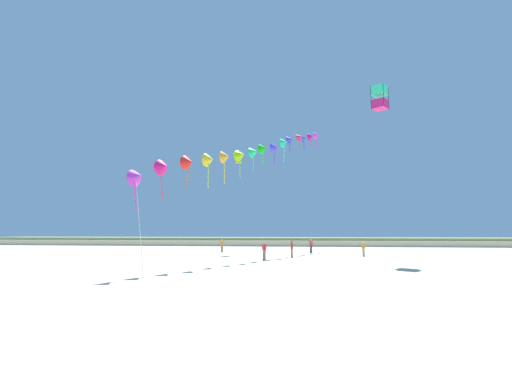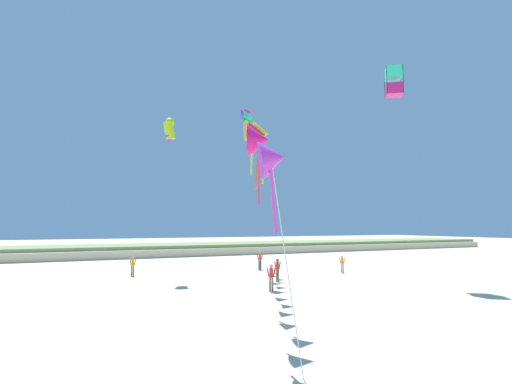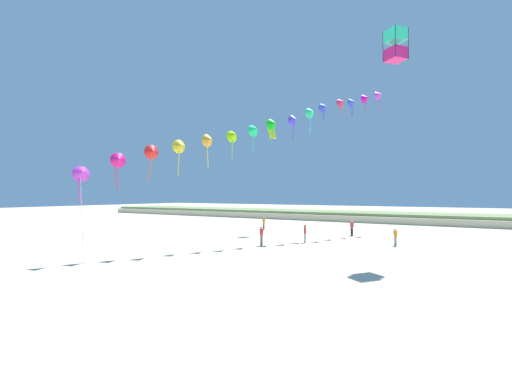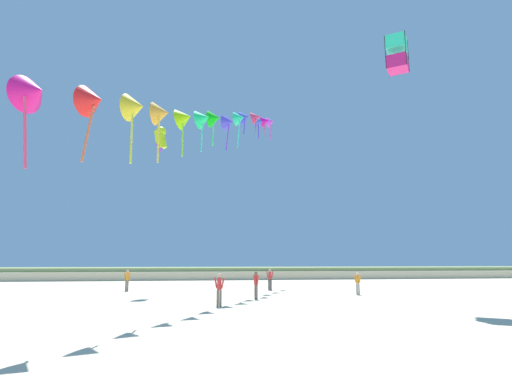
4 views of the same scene
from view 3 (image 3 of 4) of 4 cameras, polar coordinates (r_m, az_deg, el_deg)
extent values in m
plane|color=beige|center=(23.18, -8.65, -11.73)|extent=(240.00, 240.00, 0.00)
cube|color=beige|center=(63.02, 18.01, -4.07)|extent=(120.00, 11.93, 1.05)
cube|color=#7A8E56|center=(62.98, 18.01, -3.46)|extent=(120.00, 10.14, 0.60)
cylinder|color=#726656|center=(43.98, 1.36, -5.81)|extent=(0.12, 0.12, 0.84)
cylinder|color=#726656|center=(44.09, 1.23, -5.79)|extent=(0.12, 0.12, 0.84)
cylinder|color=orange|center=(43.98, 1.29, -4.86)|extent=(0.22, 0.22, 0.60)
cylinder|color=orange|center=(43.83, 1.46, -4.82)|extent=(0.22, 0.14, 0.57)
cylinder|color=orange|center=(44.12, 1.13, -4.79)|extent=(0.22, 0.14, 0.57)
sphere|color=tan|center=(43.95, 1.29, -4.32)|extent=(0.23, 0.23, 0.23)
cylinder|color=#726656|center=(30.66, 0.83, -8.14)|extent=(0.13, 0.13, 0.87)
cylinder|color=#726656|center=(30.54, 0.99, -8.17)|extent=(0.13, 0.13, 0.87)
cylinder|color=red|center=(30.51, 0.91, -6.78)|extent=(0.23, 0.23, 0.61)
cylinder|color=red|center=(30.66, 0.70, -6.66)|extent=(0.22, 0.16, 0.58)
cylinder|color=red|center=(30.34, 1.12, -6.72)|extent=(0.22, 0.16, 0.58)
sphere|color=tan|center=(30.46, 0.91, -5.97)|extent=(0.23, 0.23, 0.23)
cylinder|color=#726656|center=(32.89, 8.16, -7.61)|extent=(0.13, 0.13, 0.86)
cylinder|color=#726656|center=(32.74, 8.17, -7.64)|extent=(0.13, 0.13, 0.86)
cylinder|color=red|center=(32.73, 8.17, -6.35)|extent=(0.23, 0.23, 0.61)
cylinder|color=red|center=(32.92, 8.15, -6.23)|extent=(0.17, 0.22, 0.58)
cylinder|color=red|center=(32.54, 8.18, -6.30)|extent=(0.17, 0.22, 0.58)
sphere|color=brown|center=(32.69, 8.16, -5.60)|extent=(0.23, 0.23, 0.23)
cylinder|color=black|center=(39.12, 15.78, -6.44)|extent=(0.13, 0.13, 0.88)
cylinder|color=black|center=(39.20, 15.59, -6.43)|extent=(0.13, 0.13, 0.88)
cylinder|color=red|center=(39.09, 15.68, -5.34)|extent=(0.23, 0.23, 0.62)
cylinder|color=red|center=(38.97, 15.93, -5.29)|extent=(0.22, 0.14, 0.59)
cylinder|color=red|center=(39.19, 15.44, -5.26)|extent=(0.22, 0.14, 0.59)
sphere|color=tan|center=(39.05, 15.68, -4.71)|extent=(0.24, 0.24, 0.24)
cylinder|color=gray|center=(32.83, 22.14, -7.66)|extent=(0.12, 0.12, 0.79)
cylinder|color=gray|center=(32.73, 22.30, -7.68)|extent=(0.12, 0.12, 0.79)
cylinder|color=orange|center=(32.70, 22.22, -6.50)|extent=(0.21, 0.21, 0.56)
cylinder|color=orange|center=(32.83, 22.01, -6.40)|extent=(0.19, 0.18, 0.53)
cylinder|color=orange|center=(32.56, 22.43, -6.45)|extent=(0.19, 0.18, 0.53)
sphere|color=beige|center=(32.66, 22.21, -5.82)|extent=(0.21, 0.21, 0.21)
cone|color=#C235CC|center=(25.88, -27.03, 2.87)|extent=(1.22, 1.35, 1.20)
cylinder|color=#E539C7|center=(25.82, -27.37, 0.30)|extent=(0.27, 0.12, 1.88)
cone|color=#E5167F|center=(26.68, -21.95, 5.02)|extent=(1.19, 1.31, 1.11)
cylinder|color=#E53967|center=(26.56, -22.27, 2.40)|extent=(0.19, 0.30, 2.00)
cone|color=red|center=(27.36, -16.88, 6.45)|extent=(1.15, 1.31, 1.12)
cylinder|color=#E56239|center=(27.20, -17.19, 3.90)|extent=(0.30, 0.19, 2.00)
cone|color=gold|center=(27.93, -12.47, 7.47)|extent=(1.07, 1.29, 1.11)
cylinder|color=#CFE539|center=(27.72, -12.76, 4.85)|extent=(0.15, 0.30, 2.14)
cone|color=gold|center=(29.51, -7.80, 8.58)|extent=(1.01, 1.26, 1.13)
cylinder|color=yellow|center=(29.26, -8.06, 6.07)|extent=(0.09, 0.24, 2.17)
cone|color=#97E00C|center=(30.74, -3.72, 9.40)|extent=(1.25, 1.36, 1.22)
cylinder|color=#80E539|center=(30.49, -3.97, 7.24)|extent=(0.11, 0.22, 1.92)
cone|color=#1AE279|center=(31.89, -0.22, 10.34)|extent=(1.26, 1.37, 1.21)
cylinder|color=#39E5B4|center=(31.61, -0.44, 8.35)|extent=(0.15, 0.29, 1.82)
cone|color=#0CC914|center=(33.59, 2.88, 11.28)|extent=(1.12, 1.31, 1.14)
cylinder|color=#39E56A|center=(33.31, 2.68, 9.58)|extent=(0.14, 0.09, 1.63)
cone|color=#463FDD|center=(35.41, 6.42, 11.81)|extent=(1.18, 1.32, 1.12)
cylinder|color=#6A39E5|center=(35.08, 6.23, 10.00)|extent=(0.25, 0.14, 1.87)
cone|color=#21DE8F|center=(37.09, 9.20, 12.99)|extent=(1.22, 1.35, 1.17)
cylinder|color=#39E5C6|center=(36.70, 9.04, 11.04)|extent=(0.24, 0.12, 2.19)
cone|color=blue|center=(39.00, 11.37, 13.67)|extent=(1.25, 1.36, 1.18)
cylinder|color=#5339E5|center=(38.69, 11.22, 12.50)|extent=(0.15, 0.20, 1.24)
cone|color=#D53364|center=(40.77, 14.14, 14.29)|extent=(1.31, 1.40, 1.22)
cylinder|color=#E53944|center=(40.46, 14.00, 13.19)|extent=(0.09, 0.21, 1.22)
cone|color=blue|center=(42.78, 15.84, 14.13)|extent=(1.07, 1.28, 1.11)
cylinder|color=#4339E5|center=(42.44, 15.71, 12.93)|extent=(0.11, 0.13, 1.47)
cone|color=#D6109E|center=(44.86, 17.89, 14.66)|extent=(1.23, 1.35, 1.18)
cylinder|color=#E5398B|center=(44.50, 17.77, 13.52)|extent=(0.21, 0.09, 1.47)
cone|color=#D344EA|center=(47.23, 19.86, 14.99)|extent=(1.25, 1.36, 1.19)
cylinder|color=#E539D3|center=(46.82, 19.75, 13.68)|extent=(0.08, 0.22, 1.85)
cylinder|color=silver|center=(25.51, -27.04, -3.58)|extent=(0.90, 0.31, 6.25)
cube|color=#CE1D73|center=(28.68, 22.24, 20.43)|extent=(1.70, 1.70, 0.88)
cube|color=#2DE5A8|center=(29.20, 22.23, 22.97)|extent=(1.70, 1.70, 0.88)
cylinder|color=black|center=(28.14, 22.22, 22.37)|extent=(0.04, 0.04, 2.26)
cylinder|color=black|center=(28.94, 24.07, 21.71)|extent=(0.04, 0.04, 2.26)
cylinder|color=black|center=(29.73, 22.26, 21.08)|extent=(0.04, 0.04, 2.26)
cylinder|color=black|center=(28.96, 20.40, 21.69)|extent=(0.04, 0.04, 2.26)
cylinder|color=#B4DA18|center=(41.56, 2.64, 9.81)|extent=(1.19, 0.97, 1.56)
sphere|color=#B4DA18|center=(41.67, 2.64, 10.68)|extent=(0.82, 0.82, 0.82)
cone|color=#732DE5|center=(41.42, 2.64, 8.75)|extent=(0.82, 0.82, 0.62)
sphere|color=black|center=(41.72, 2.64, 11.00)|extent=(0.17, 0.17, 0.17)
camera|label=1|loc=(14.00, -85.30, -7.61)|focal=24.00mm
camera|label=2|loc=(27.53, -50.84, -1.13)|focal=28.00mm
camera|label=4|loc=(17.38, -43.73, -7.49)|focal=28.00mm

